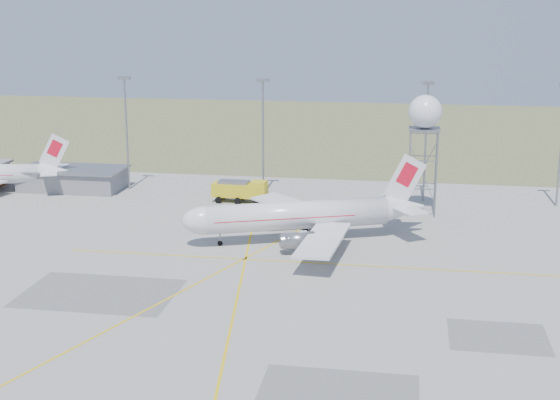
# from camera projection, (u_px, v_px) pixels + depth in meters

# --- Properties ---
(ground) EXTENTS (400.00, 400.00, 0.00)m
(ground) POSITION_uv_depth(u_px,v_px,m) (238.00, 362.00, 74.01)
(ground) COLOR #9E9E99
(ground) RESTS_ON ground
(grass_strip) EXTENTS (400.00, 120.00, 0.03)m
(grass_strip) POSITION_uv_depth(u_px,v_px,m) (352.00, 130.00, 207.83)
(grass_strip) COLOR #536236
(grass_strip) RESTS_ON ground
(building_grey) EXTENTS (19.00, 10.00, 3.90)m
(building_grey) POSITION_uv_depth(u_px,v_px,m) (73.00, 179.00, 141.90)
(building_grey) COLOR slate
(building_grey) RESTS_ON ground
(mast_a) EXTENTS (2.20, 0.50, 20.50)m
(mast_a) POSITION_uv_depth(u_px,v_px,m) (126.00, 124.00, 139.73)
(mast_a) COLOR gray
(mast_a) RESTS_ON ground
(mast_b) EXTENTS (2.20, 0.50, 20.50)m
(mast_b) POSITION_uv_depth(u_px,v_px,m) (263.00, 127.00, 135.73)
(mast_b) COLOR gray
(mast_b) RESTS_ON ground
(mast_c) EXTENTS (2.20, 0.50, 20.50)m
(mast_c) POSITION_uv_depth(u_px,v_px,m) (426.00, 131.00, 131.24)
(mast_c) COLOR gray
(mast_c) RESTS_ON ground
(airliner_main) EXTENTS (34.41, 32.30, 12.11)m
(airliner_main) POSITION_uv_depth(u_px,v_px,m) (301.00, 216.00, 110.78)
(airliner_main) COLOR silver
(airliner_main) RESTS_ON ground
(radar_tower) EXTENTS (5.30, 5.30, 19.17)m
(radar_tower) POSITION_uv_depth(u_px,v_px,m) (424.00, 148.00, 123.46)
(radar_tower) COLOR gray
(radar_tower) RESTS_ON ground
(fire_truck) EXTENTS (9.47, 4.02, 3.75)m
(fire_truck) POSITION_uv_depth(u_px,v_px,m) (241.00, 192.00, 132.94)
(fire_truck) COLOR gold
(fire_truck) RESTS_ON ground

